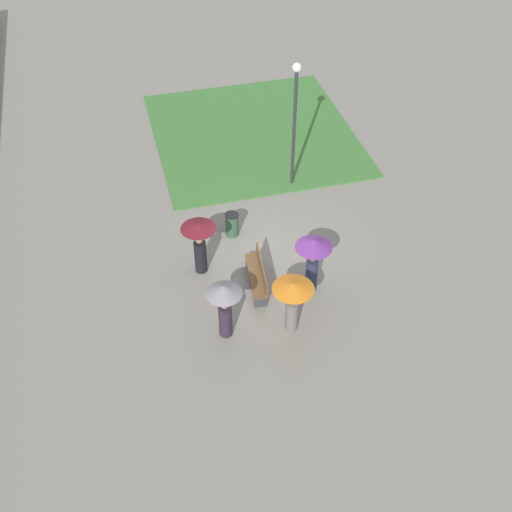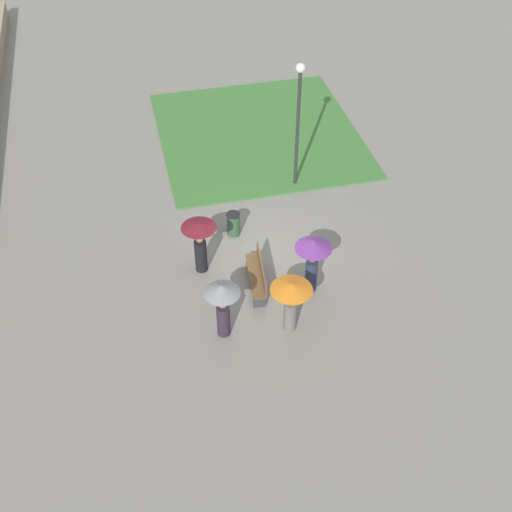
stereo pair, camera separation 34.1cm
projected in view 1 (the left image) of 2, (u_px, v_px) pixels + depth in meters
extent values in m
plane|color=gray|center=(265.00, 259.00, 20.76)|extent=(90.00, 90.00, 0.00)
cube|color=#427A38|center=(254.00, 134.00, 26.27)|extent=(8.37, 7.94, 0.06)
cube|color=brown|center=(256.00, 275.00, 19.58)|extent=(2.03, 0.63, 0.05)
cube|color=brown|center=(262.00, 269.00, 19.43)|extent=(1.99, 0.26, 0.45)
cube|color=#383D42|center=(252.00, 261.00, 20.39)|extent=(0.12, 0.38, 0.40)
cube|color=#383D42|center=(261.00, 302.00, 19.08)|extent=(0.12, 0.38, 0.40)
cylinder|color=#2D2D30|center=(294.00, 132.00, 22.28)|extent=(0.12, 0.12, 4.45)
sphere|color=white|center=(297.00, 67.00, 20.66)|extent=(0.32, 0.32, 0.32)
cylinder|color=#335638|center=(232.00, 225.00, 21.39)|extent=(0.44, 0.44, 0.82)
cylinder|color=black|center=(232.00, 215.00, 21.10)|extent=(0.48, 0.48, 0.03)
cylinder|color=#282D47|center=(311.00, 275.00, 19.39)|extent=(0.49, 0.49, 1.14)
sphere|color=brown|center=(313.00, 258.00, 18.94)|extent=(0.20, 0.20, 0.20)
cylinder|color=#4C4C4F|center=(313.00, 252.00, 18.75)|extent=(0.02, 0.02, 0.35)
cone|color=#703389|center=(314.00, 244.00, 18.54)|extent=(1.11, 1.11, 0.28)
cylinder|color=black|center=(201.00, 257.00, 19.99)|extent=(0.53, 0.53, 1.14)
sphere|color=#997051|center=(199.00, 240.00, 19.53)|extent=(0.23, 0.23, 0.23)
cylinder|color=#4C4C4F|center=(199.00, 233.00, 19.33)|extent=(0.02, 0.02, 0.35)
cone|color=maroon|center=(198.00, 226.00, 19.15)|extent=(1.09, 1.09, 0.19)
cylinder|color=slate|center=(292.00, 315.00, 18.27)|extent=(0.49, 0.49, 1.01)
sphere|color=beige|center=(293.00, 300.00, 17.86)|extent=(0.22, 0.22, 0.22)
cylinder|color=#4C4C4F|center=(293.00, 293.00, 17.66)|extent=(0.02, 0.02, 0.35)
cone|color=orange|center=(293.00, 286.00, 17.48)|extent=(1.19, 1.19, 0.21)
cylinder|color=#2D2333|center=(225.00, 321.00, 18.07)|extent=(0.54, 0.54, 1.07)
sphere|color=#997051|center=(225.00, 305.00, 17.63)|extent=(0.22, 0.22, 0.22)
cylinder|color=#4C4C4F|center=(224.00, 298.00, 17.44)|extent=(0.02, 0.02, 0.35)
cone|color=gray|center=(224.00, 290.00, 17.23)|extent=(1.02, 1.02, 0.28)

